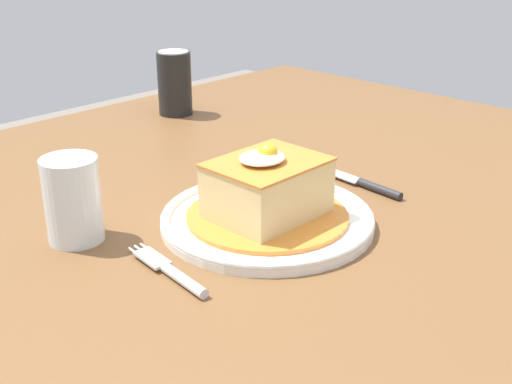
% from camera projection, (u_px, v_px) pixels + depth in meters
% --- Properties ---
extents(dining_table, '(1.32, 1.05, 0.76)m').
position_uv_depth(dining_table, '(253.00, 247.00, 1.00)').
color(dining_table, brown).
rests_on(dining_table, ground_plane).
extents(main_plate, '(0.27, 0.27, 0.02)m').
position_uv_depth(main_plate, '(267.00, 219.00, 0.85)').
color(main_plate, white).
rests_on(main_plate, dining_table).
extents(sandwich_meal, '(0.21, 0.21, 0.10)m').
position_uv_depth(sandwich_meal, '(267.00, 192.00, 0.83)').
color(sandwich_meal, orange).
rests_on(sandwich_meal, main_plate).
extents(fork, '(0.03, 0.14, 0.01)m').
position_uv_depth(fork, '(173.00, 273.00, 0.73)').
color(fork, silver).
rests_on(fork, dining_table).
extents(knife, '(0.03, 0.17, 0.01)m').
position_uv_depth(knife, '(367.00, 184.00, 0.96)').
color(knife, '#262628').
rests_on(knife, dining_table).
extents(soda_can, '(0.07, 0.07, 0.12)m').
position_uv_depth(soda_can, '(175.00, 83.00, 1.30)').
color(soda_can, black).
rests_on(soda_can, dining_table).
extents(drinking_glass, '(0.07, 0.07, 0.10)m').
position_uv_depth(drinking_glass, '(73.00, 205.00, 0.80)').
color(drinking_glass, '#3F2314').
rests_on(drinking_glass, dining_table).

